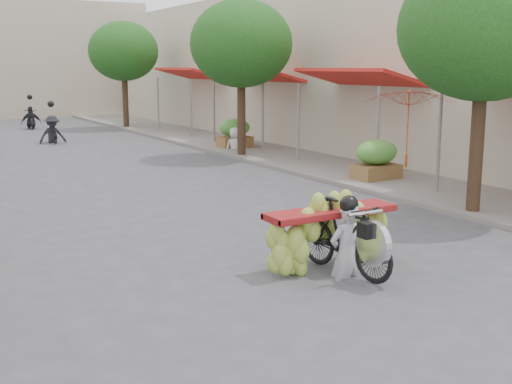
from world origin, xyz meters
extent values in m
plane|color=#4A4A4F|center=(0.00, 0.00, 0.00)|extent=(120.00, 120.00, 0.00)
cube|color=gray|center=(7.00, 15.00, 0.06)|extent=(4.00, 60.00, 0.12)
cube|color=#BBB39B|center=(12.00, 14.00, 3.00)|extent=(8.00, 40.00, 6.00)
cylinder|color=slate|center=(6.30, 5.90, 1.27)|extent=(0.08, 0.08, 2.55)
cube|color=red|center=(7.12, 10.00, 2.75)|extent=(1.77, 4.20, 0.53)
cylinder|color=slate|center=(6.30, 8.10, 1.27)|extent=(0.08, 0.08, 2.55)
cylinder|color=slate|center=(6.30, 11.90, 1.27)|extent=(0.08, 0.08, 2.55)
cube|color=red|center=(7.12, 16.00, 2.75)|extent=(1.77, 4.20, 0.53)
cylinder|color=slate|center=(6.30, 14.10, 1.27)|extent=(0.08, 0.08, 2.55)
cylinder|color=slate|center=(6.30, 17.90, 1.27)|extent=(0.08, 0.08, 2.55)
cube|color=red|center=(7.12, 22.00, 2.75)|extent=(1.77, 4.20, 0.53)
cylinder|color=slate|center=(6.30, 20.10, 1.27)|extent=(0.08, 0.08, 2.55)
cylinder|color=slate|center=(6.30, 23.90, 1.27)|extent=(0.08, 0.08, 2.55)
cylinder|color=#3A2719|center=(5.40, 4.00, 1.60)|extent=(0.28, 0.28, 3.20)
ellipsoid|color=#1E5318|center=(5.40, 4.00, 3.80)|extent=(3.40, 3.40, 2.90)
cylinder|color=#3A2719|center=(5.40, 14.00, 1.60)|extent=(0.28, 0.28, 3.20)
ellipsoid|color=#1E5318|center=(5.40, 14.00, 3.80)|extent=(3.40, 3.40, 2.90)
cylinder|color=#3A2719|center=(5.40, 26.00, 1.60)|extent=(0.28, 0.28, 3.20)
ellipsoid|color=#1E5318|center=(5.40, 26.00, 3.80)|extent=(3.40, 3.40, 2.90)
cube|color=brown|center=(6.20, 8.00, 0.37)|extent=(1.20, 0.80, 0.50)
ellipsoid|color=#509B3A|center=(6.20, 8.00, 0.95)|extent=(1.20, 0.88, 0.66)
cube|color=brown|center=(6.20, 16.00, 0.37)|extent=(1.20, 0.80, 0.50)
ellipsoid|color=#509B3A|center=(6.20, 16.00, 0.95)|extent=(1.20, 0.88, 0.66)
imported|color=black|center=(0.76, 2.31, 0.56)|extent=(0.80, 1.97, 1.13)
cylinder|color=silver|center=(0.76, 1.66, 0.62)|extent=(0.10, 0.66, 0.66)
cube|color=black|center=(0.76, 1.76, 0.80)|extent=(0.28, 0.22, 0.22)
cylinder|color=silver|center=(0.76, 1.86, 1.02)|extent=(0.60, 0.05, 0.05)
cube|color=maroon|center=(0.76, 2.66, 0.88)|extent=(2.15, 0.55, 0.10)
imported|color=silver|center=(0.76, 2.26, 1.10)|extent=(0.58, 0.43, 1.60)
sphere|color=black|center=(0.76, 2.23, 1.87)|extent=(0.28, 0.28, 0.28)
imported|color=#B23917|center=(5.95, 6.56, 2.58)|extent=(2.57, 2.57, 1.96)
imported|color=white|center=(5.98, 15.56, 0.89)|extent=(0.79, 0.51, 1.55)
imported|color=black|center=(0.81, 21.56, 0.48)|extent=(0.50, 1.66, 0.97)
imported|color=black|center=(0.81, 21.56, 1.12)|extent=(1.07, 0.57, 1.65)
sphere|color=black|center=(0.81, 21.56, 1.58)|extent=(0.26, 0.26, 0.26)
imported|color=black|center=(1.27, 28.29, 0.46)|extent=(0.87, 1.71, 0.92)
imported|color=black|center=(1.27, 28.29, 1.12)|extent=(1.05, 0.70, 1.65)
sphere|color=black|center=(1.27, 28.29, 1.58)|extent=(0.26, 0.26, 0.26)
camera|label=1|loc=(-4.97, -5.00, 3.04)|focal=45.00mm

